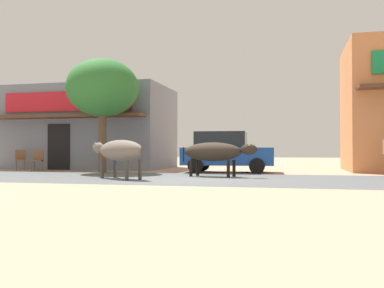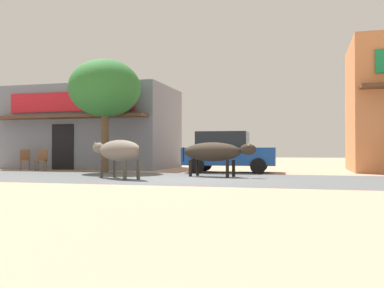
{
  "view_description": "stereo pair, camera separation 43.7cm",
  "coord_description": "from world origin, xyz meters",
  "px_view_note": "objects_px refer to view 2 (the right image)",
  "views": [
    {
      "loc": [
        3.11,
        -13.16,
        0.9
      ],
      "look_at": [
        -0.39,
        1.42,
        1.12
      ],
      "focal_mm": 39.85,
      "sensor_mm": 36.0,
      "label": 1
    },
    {
      "loc": [
        3.54,
        -13.06,
        0.9
      ],
      "look_at": [
        -0.39,
        1.42,
        1.12
      ],
      "focal_mm": 39.85,
      "sensor_mm": 36.0,
      "label": 2
    }
  ],
  "objects_px": {
    "cow_far_dark": "(214,152)",
    "cafe_chair_near_tree": "(41,159)",
    "cafe_chair_by_doorway": "(25,159)",
    "parked_hatchback_car": "(228,152)",
    "cow_near_brown": "(118,151)",
    "roadside_tree": "(105,89)"
  },
  "relations": [
    {
      "from": "roadside_tree",
      "to": "cow_far_dark",
      "type": "height_order",
      "value": "roadside_tree"
    },
    {
      "from": "cow_far_dark",
      "to": "cafe_chair_near_tree",
      "type": "distance_m",
      "value": 8.44
    },
    {
      "from": "cow_near_brown",
      "to": "cafe_chair_by_doorway",
      "type": "height_order",
      "value": "cow_near_brown"
    },
    {
      "from": "roadside_tree",
      "to": "cow_far_dark",
      "type": "xyz_separation_m",
      "value": [
        4.96,
        -1.8,
        -2.58
      ]
    },
    {
      "from": "parked_hatchback_car",
      "to": "cow_near_brown",
      "type": "bearing_deg",
      "value": -119.35
    },
    {
      "from": "cafe_chair_near_tree",
      "to": "roadside_tree",
      "type": "bearing_deg",
      "value": -6.04
    },
    {
      "from": "cafe_chair_by_doorway",
      "to": "cow_far_dark",
      "type": "bearing_deg",
      "value": -15.44
    },
    {
      "from": "parked_hatchback_car",
      "to": "cow_far_dark",
      "type": "bearing_deg",
      "value": -88.93
    },
    {
      "from": "cow_far_dark",
      "to": "cafe_chair_by_doorway",
      "type": "relative_size",
      "value": 2.91
    },
    {
      "from": "roadside_tree",
      "to": "cow_far_dark",
      "type": "bearing_deg",
      "value": -19.98
    },
    {
      "from": "cow_near_brown",
      "to": "cafe_chair_by_doorway",
      "type": "relative_size",
      "value": 2.68
    },
    {
      "from": "cafe_chair_near_tree",
      "to": "cafe_chair_by_doorway",
      "type": "xyz_separation_m",
      "value": [
        -1.15,
        0.43,
        0.0
      ]
    },
    {
      "from": "cow_near_brown",
      "to": "cow_far_dark",
      "type": "relative_size",
      "value": 0.92
    },
    {
      "from": "parked_hatchback_car",
      "to": "cafe_chair_near_tree",
      "type": "relative_size",
      "value": 4.06
    },
    {
      "from": "cafe_chair_by_doorway",
      "to": "cafe_chair_near_tree",
      "type": "bearing_deg",
      "value": -20.55
    },
    {
      "from": "roadside_tree",
      "to": "parked_hatchback_car",
      "type": "distance_m",
      "value": 5.65
    },
    {
      "from": "cow_near_brown",
      "to": "cafe_chair_by_doorway",
      "type": "bearing_deg",
      "value": 146.81
    },
    {
      "from": "roadside_tree",
      "to": "cafe_chair_by_doorway",
      "type": "xyz_separation_m",
      "value": [
        -4.35,
        0.77,
        -2.9
      ]
    },
    {
      "from": "roadside_tree",
      "to": "cafe_chair_by_doorway",
      "type": "relative_size",
      "value": 5.02
    },
    {
      "from": "parked_hatchback_car",
      "to": "cafe_chair_near_tree",
      "type": "distance_m",
      "value": 8.15
    },
    {
      "from": "parked_hatchback_car",
      "to": "cafe_chair_near_tree",
      "type": "height_order",
      "value": "parked_hatchback_car"
    },
    {
      "from": "cow_far_dark",
      "to": "cafe_chair_near_tree",
      "type": "xyz_separation_m",
      "value": [
        -8.16,
        2.14,
        -0.32
      ]
    }
  ]
}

